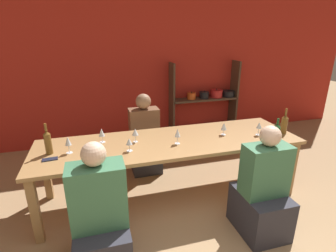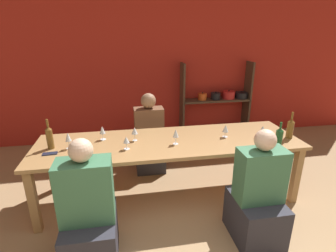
% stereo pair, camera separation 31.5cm
% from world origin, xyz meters
% --- Properties ---
extents(wall_back_red, '(8.80, 0.06, 2.70)m').
position_xyz_m(wall_back_red, '(0.00, 3.83, 1.35)').
color(wall_back_red, red).
rests_on(wall_back_red, ground_plane).
extents(shelf_unit, '(1.35, 0.30, 1.46)m').
position_xyz_m(shelf_unit, '(1.18, 3.63, 0.52)').
color(shelf_unit, '#4C3828').
rests_on(shelf_unit, ground_plane).
extents(dining_table, '(3.11, 0.93, 0.77)m').
position_xyz_m(dining_table, '(-0.08, 1.78, 0.69)').
color(dining_table, '#AD7F4C').
rests_on(dining_table, ground_plane).
extents(wine_bottle_green, '(0.07, 0.07, 0.34)m').
position_xyz_m(wine_bottle_green, '(-1.41, 1.80, 0.90)').
color(wine_bottle_green, brown).
rests_on(wine_bottle_green, dining_table).
extents(wine_bottle_dark, '(0.08, 0.08, 0.33)m').
position_xyz_m(wine_bottle_dark, '(1.37, 1.61, 0.89)').
color(wine_bottle_dark, brown).
rests_on(wine_bottle_dark, dining_table).
extents(wine_bottle_amber, '(0.08, 0.08, 0.29)m').
position_xyz_m(wine_bottle_amber, '(1.10, 1.41, 0.88)').
color(wine_bottle_amber, '#1E4C23').
rests_on(wine_bottle_amber, dining_table).
extents(wine_glass_white_a, '(0.07, 0.07, 0.17)m').
position_xyz_m(wine_glass_white_a, '(-0.49, 1.86, 0.89)').
color(wine_glass_white_a, white).
rests_on(wine_glass_white_a, dining_table).
extents(wine_glass_red_a, '(0.07, 0.07, 0.17)m').
position_xyz_m(wine_glass_red_a, '(1.03, 1.65, 0.89)').
color(wine_glass_red_a, white).
rests_on(wine_glass_red_a, dining_table).
extents(wine_glass_white_b, '(0.07, 0.07, 0.18)m').
position_xyz_m(wine_glass_white_b, '(-0.03, 1.67, 0.90)').
color(wine_glass_white_b, white).
rests_on(wine_glass_white_b, dining_table).
extents(wine_glass_red_b, '(0.07, 0.07, 0.16)m').
position_xyz_m(wine_glass_red_b, '(0.61, 1.78, 0.87)').
color(wine_glass_red_b, white).
rests_on(wine_glass_red_b, dining_table).
extents(wine_glass_white_c, '(0.07, 0.07, 0.17)m').
position_xyz_m(wine_glass_white_c, '(-0.86, 1.95, 0.88)').
color(wine_glass_white_c, white).
rests_on(wine_glass_white_c, dining_table).
extents(wine_glass_red_c, '(0.07, 0.07, 0.19)m').
position_xyz_m(wine_glass_red_c, '(-1.21, 1.76, 0.90)').
color(wine_glass_red_c, white).
rests_on(wine_glass_red_c, dining_table).
extents(wine_glass_white_d, '(0.07, 0.07, 0.15)m').
position_xyz_m(wine_glass_white_d, '(-0.59, 1.63, 0.87)').
color(wine_glass_white_d, white).
rests_on(wine_glass_white_d, dining_table).
extents(cell_phone, '(0.16, 0.08, 0.01)m').
position_xyz_m(cell_phone, '(-1.40, 1.65, 0.77)').
color(cell_phone, '#1E2338').
rests_on(cell_phone, dining_table).
extents(person_near_a, '(0.44, 0.55, 1.17)m').
position_xyz_m(person_near_a, '(0.63, 0.93, 0.42)').
color(person_near_a, '#2D2D38').
rests_on(person_near_a, ground_plane).
extents(person_far_a, '(0.43, 0.53, 1.17)m').
position_xyz_m(person_far_a, '(-0.24, 2.58, 0.42)').
color(person_far_a, '#2D2D38').
rests_on(person_far_a, ground_plane).
extents(person_near_b, '(0.45, 0.57, 1.20)m').
position_xyz_m(person_near_b, '(-0.95, 0.93, 0.43)').
color(person_near_b, '#2D2D38').
rests_on(person_near_b, ground_plane).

